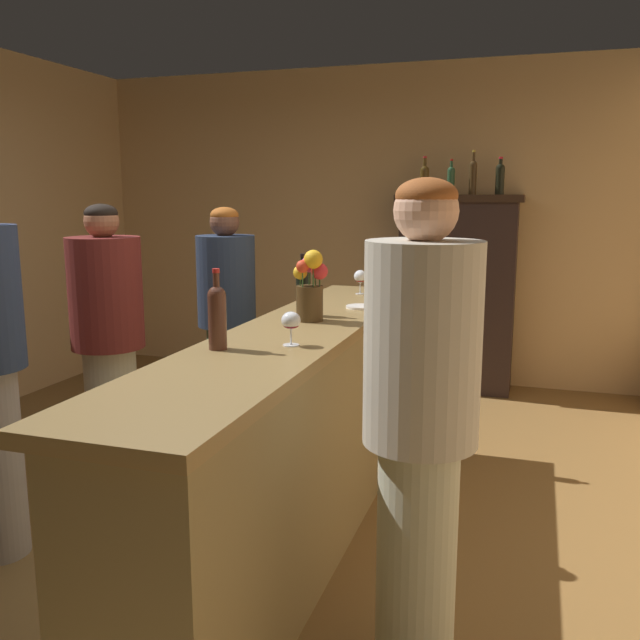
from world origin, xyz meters
TOP-DOWN VIEW (x-y plane):
  - floor at (0.00, 0.00)m, footprint 7.72×7.72m
  - wall_back at (0.00, 3.03)m, footprint 5.00×0.12m
  - bar_counter at (0.51, -0.15)m, footprint 0.54×2.93m
  - display_cabinet at (0.89, 2.74)m, footprint 1.01×0.40m
  - wine_bottle_malbec at (0.36, -0.62)m, footprint 0.07×0.07m
  - wine_bottle_rose at (0.43, 0.19)m, footprint 0.07×0.07m
  - wine_bottle_syrah at (0.68, 1.08)m, footprint 0.07×0.07m
  - wine_glass_front at (0.52, 0.98)m, footprint 0.08×0.08m
  - wine_glass_mid at (0.61, -0.47)m, footprint 0.08×0.08m
  - flower_arrangement at (0.51, 0.06)m, footprint 0.16×0.15m
  - cheese_plate at (0.64, 0.49)m, footprint 0.16×0.16m
  - display_bottle_left at (0.60, 2.74)m, footprint 0.07×0.07m
  - display_bottle_midleft at (0.81, 2.74)m, footprint 0.06×0.06m
  - display_bottle_center at (0.99, 2.74)m, footprint 0.06×0.06m
  - display_bottle_midright at (1.20, 2.74)m, footprint 0.07×0.07m
  - patron_in_grey at (-0.36, 0.96)m, footprint 0.37×0.37m
  - patron_by_cabinet at (-0.69, 0.17)m, footprint 0.39×0.39m
  - bartender at (1.19, -0.85)m, footprint 0.37×0.37m

SIDE VIEW (x-z plane):
  - floor at x=0.00m, z-range 0.00..0.00m
  - bar_counter at x=0.51m, z-range 0.00..1.04m
  - patron_in_grey at x=-0.36m, z-range 0.07..1.62m
  - display_cabinet at x=0.89m, z-range 0.04..1.66m
  - patron_by_cabinet at x=-0.69m, z-range 0.07..1.64m
  - bartender at x=1.19m, z-range 0.08..1.76m
  - cheese_plate at x=0.64m, z-range 1.04..1.05m
  - wine_glass_mid at x=0.61m, z-range 1.06..1.20m
  - wine_glass_front at x=0.52m, z-range 1.07..1.21m
  - wine_bottle_malbec at x=0.36m, z-range 1.02..1.33m
  - wine_bottle_rose at x=0.43m, z-range 1.03..1.33m
  - wine_bottle_syrah at x=0.68m, z-range 1.03..1.34m
  - flower_arrangement at x=0.51m, z-range 1.03..1.37m
  - wall_back at x=0.00m, z-range 0.00..2.72m
  - display_bottle_midleft at x=0.81m, z-range 1.61..1.89m
  - display_bottle_left at x=0.60m, z-range 1.60..1.91m
  - display_bottle_midright at x=1.20m, z-range 1.62..1.91m
  - display_bottle_center at x=0.99m, z-range 1.60..1.95m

